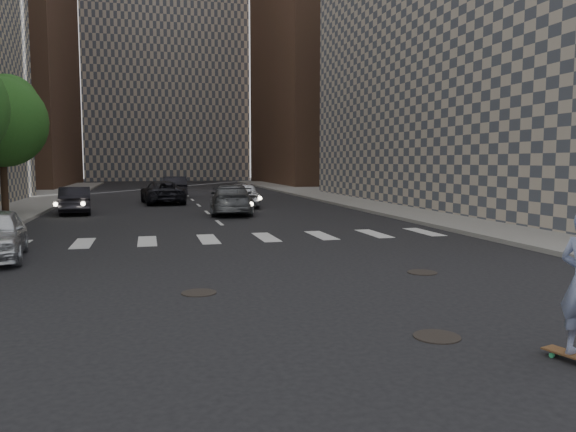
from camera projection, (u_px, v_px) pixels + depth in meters
name	position (u px, v px, depth m)	size (l,w,h in m)	color
ground	(312.00, 302.00, 10.49)	(160.00, 160.00, 0.00)	black
sidewalk_right	(451.00, 204.00, 33.30)	(13.00, 80.00, 0.15)	gray
building_right	(533.00, 13.00, 31.75)	(15.00, 33.00, 22.00)	#ADA08E
tower_right	(343.00, 32.00, 66.69)	(18.00, 24.00, 36.00)	brown
tower_center	(164.00, 17.00, 83.49)	(22.00, 20.00, 48.00)	#ADA08E
tree_c	(3.00, 118.00, 26.24)	(4.20, 4.20, 6.60)	#382619
manhole_a	(437.00, 337.00, 8.37)	(0.70, 0.70, 0.02)	black
manhole_b	(199.00, 293.00, 11.17)	(0.70, 0.70, 0.02)	black
manhole_c	(422.00, 272.00, 13.22)	(0.70, 0.70, 0.02)	black
traffic_car_a	(75.00, 200.00, 28.17)	(1.44, 4.14, 1.36)	black
traffic_car_b	(232.00, 199.00, 28.00)	(2.07, 5.09, 1.48)	#4F5256
traffic_car_c	(162.00, 192.00, 35.03)	(2.33, 5.06, 1.41)	black
traffic_car_d	(242.00, 194.00, 32.25)	(1.74, 4.34, 1.48)	silver
traffic_car_e	(174.00, 187.00, 41.06)	(1.63, 4.68, 1.54)	black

